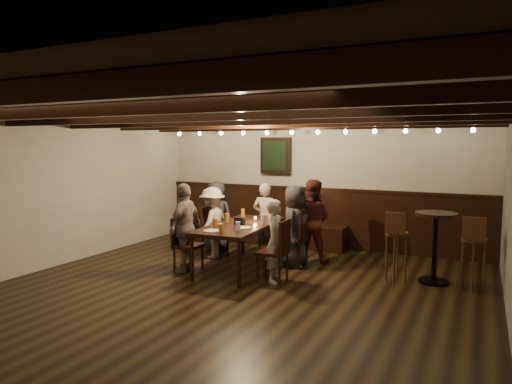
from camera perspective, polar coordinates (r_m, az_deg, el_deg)
The scene contains 27 objects.
room at distance 7.87m, azimuth 2.36°, elevation -0.59°, with size 7.00×7.00×7.00m.
dining_table at distance 7.24m, azimuth -1.89°, elevation -4.50°, with size 0.99×1.96×0.72m.
chair_left_near at distance 8.02m, azimuth -5.26°, elevation -6.28°, with size 0.44×0.44×0.89m.
chair_left_far at distance 7.26m, azimuth -8.58°, elevation -7.74°, with size 0.41×0.41×0.85m.
chair_right_near at distance 7.48m, azimuth 4.63°, elevation -7.12°, with size 0.45×0.45×0.92m.
chair_right_far at distance 6.65m, azimuth 2.22°, elevation -8.82°, with size 0.44×0.44×0.90m.
person_bench_left at distance 8.43m, azimuth -4.95°, elevation -3.07°, with size 0.64×0.41×1.30m, color #242426.
person_bench_centre at distance 8.20m, azimuth 1.14°, elevation -3.34°, with size 0.47×0.31×1.29m, color gray.
person_bench_right at distance 7.77m, azimuth 6.94°, elevation -3.54°, with size 0.68×0.53×1.39m, color #52201C.
person_left_near at distance 7.97m, azimuth -5.48°, elevation -3.83°, with size 0.80×0.46×1.24m, color #B1A496.
person_left_far at distance 7.19m, azimuth -8.85°, elevation -4.38°, with size 0.81×0.34×1.38m, color slate.
person_right_near at distance 7.39m, azimuth 4.88°, elevation -4.27°, with size 0.65×0.42×1.32m, color #242426.
person_right_far at distance 6.57m, azimuth 2.49°, elevation -6.12°, with size 0.44×0.29×1.20m, color #AAA18F.
pint_a at distance 7.96m, azimuth -1.65°, elevation -2.60°, with size 0.07×0.07×0.14m, color #BF7219.
pint_b at distance 7.72m, azimuth 1.79°, elevation -2.88°, with size 0.07×0.07×0.14m, color #BF7219.
pint_c at distance 7.43m, azimuth -3.68°, elevation -3.23°, with size 0.07×0.07×0.14m, color #BF7219.
pint_d at distance 7.29m, azimuth 0.91°, elevation -3.41°, with size 0.07×0.07×0.14m, color silver.
pint_e at distance 6.92m, azimuth -5.10°, elevation -3.94°, with size 0.07×0.07×0.14m, color #BF7219.
pint_f at distance 6.64m, azimuth -2.27°, elevation -4.33°, with size 0.07×0.07×0.14m, color silver.
pint_g at distance 6.49m, azimuth -4.41°, elevation -4.59°, with size 0.07×0.07×0.14m, color #BF7219.
plate_near at distance 6.68m, azimuth -5.55°, elevation -4.85°, with size 0.24×0.24×0.01m, color white.
plate_far at distance 6.89m, azimuth -1.55°, elevation -4.48°, with size 0.24×0.24×0.01m, color white.
condiment_caddy at distance 7.18m, azimuth -2.06°, elevation -3.64°, with size 0.15×0.10×0.12m, color black.
candle at distance 7.45m, azimuth -0.10°, elevation -3.55°, with size 0.05×0.05×0.05m, color beige.
high_top_table at distance 6.98m, azimuth 21.50°, elevation -5.24°, with size 0.57×0.57×1.02m.
bar_stool_left at distance 6.90m, azimuth 17.09°, elevation -7.63°, with size 0.32×0.33×1.03m.
bar_stool_right at distance 6.87m, azimuth 25.49°, elevation -8.02°, with size 0.32×0.34×1.03m.
Camera 1 is at (2.90, -4.93, 1.98)m, focal length 32.00 mm.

